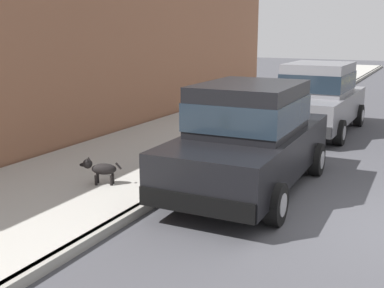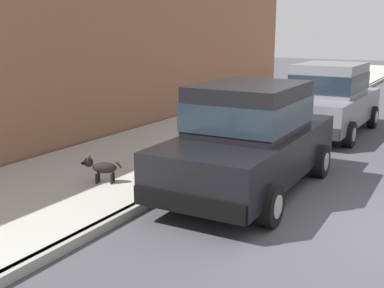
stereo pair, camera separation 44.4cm
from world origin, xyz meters
name	(u,v)px [view 1 (the left image)]	position (x,y,z in m)	size (l,w,h in m)	color
ground_plane	(365,222)	(0.00, 0.00, 0.00)	(80.00, 80.00, 0.00)	#424247
curb	(177,187)	(-3.20, 0.00, 0.07)	(0.16, 64.00, 0.14)	gray
sidewalk	(96,174)	(-5.00, 0.00, 0.07)	(3.60, 64.00, 0.14)	#A8A59E
car_black_sedan	(250,136)	(-2.10, 0.66, 0.98)	(2.09, 4.63, 1.92)	black
car_grey_sedan	(318,97)	(-2.17, 6.28, 0.98)	(2.09, 4.63, 1.92)	slate
dog_black	(100,168)	(-4.39, -0.64, 0.43)	(0.71, 0.38, 0.49)	black
building_facade	(131,53)	(-7.10, 4.45, 2.14)	(0.50, 20.00, 4.28)	#8C5B42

